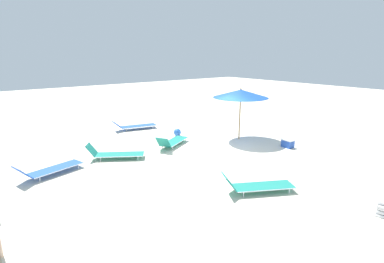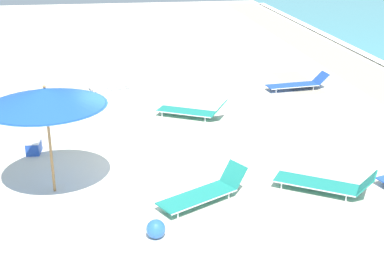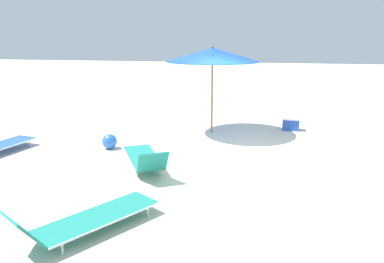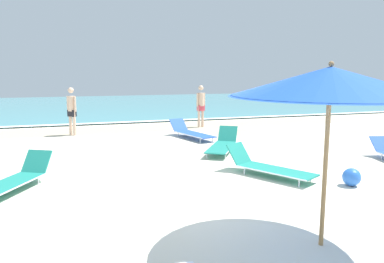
{
  "view_description": "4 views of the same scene",
  "coord_description": "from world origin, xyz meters",
  "px_view_note": "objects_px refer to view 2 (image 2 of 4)",
  "views": [
    {
      "loc": [
        -8.73,
        8.33,
        4.02
      ],
      "look_at": [
        0.24,
        1.38,
        1.06
      ],
      "focal_mm": 28.0,
      "sensor_mm": 36.0,
      "label": 1
    },
    {
      "loc": [
        12.01,
        -0.66,
        5.57
      ],
      "look_at": [
        0.01,
        1.21,
        0.87
      ],
      "focal_mm": 50.0,
      "sensor_mm": 36.0,
      "label": 2
    },
    {
      "loc": [
        -0.42,
        8.36,
        2.75
      ],
      "look_at": [
        0.99,
        0.83,
        0.75
      ],
      "focal_mm": 35.0,
      "sensor_mm": 36.0,
      "label": 3
    },
    {
      "loc": [
        -2.17,
        -6.09,
        2.34
      ],
      "look_at": [
        0.25,
        1.52,
        1.05
      ],
      "focal_mm": 35.0,
      "sensor_mm": 36.0,
      "label": 4
    }
  ],
  "objects_px": {
    "sun_lounger_under_umbrella": "(326,183)",
    "beach_ball": "(156,229)",
    "sun_lounger_near_water_left": "(298,84)",
    "sun_lounger_near_water_right": "(205,192)",
    "lounger_stack": "(116,89)",
    "sun_lounger_mid_beach_pair_a": "(193,111)",
    "beach_umbrella": "(45,97)",
    "cooler_box": "(34,146)"
  },
  "relations": [
    {
      "from": "sun_lounger_under_umbrella",
      "to": "beach_ball",
      "type": "relative_size",
      "value": 5.76
    },
    {
      "from": "sun_lounger_near_water_left",
      "to": "sun_lounger_near_water_right",
      "type": "bearing_deg",
      "value": -38.16
    },
    {
      "from": "lounger_stack",
      "to": "sun_lounger_near_water_right",
      "type": "height_order",
      "value": "sun_lounger_near_water_right"
    },
    {
      "from": "sun_lounger_mid_beach_pair_a",
      "to": "sun_lounger_near_water_left",
      "type": "bearing_deg",
      "value": 148.44
    },
    {
      "from": "beach_umbrella",
      "to": "beach_ball",
      "type": "height_order",
      "value": "beach_umbrella"
    },
    {
      "from": "lounger_stack",
      "to": "sun_lounger_near_water_left",
      "type": "xyz_separation_m",
      "value": [
        0.42,
        6.53,
        0.01
      ]
    },
    {
      "from": "beach_umbrella",
      "to": "sun_lounger_near_water_left",
      "type": "height_order",
      "value": "beach_umbrella"
    },
    {
      "from": "beach_umbrella",
      "to": "sun_lounger_under_umbrella",
      "type": "height_order",
      "value": "beach_umbrella"
    },
    {
      "from": "sun_lounger_under_umbrella",
      "to": "sun_lounger_mid_beach_pair_a",
      "type": "bearing_deg",
      "value": -125.12
    },
    {
      "from": "lounger_stack",
      "to": "sun_lounger_near_water_left",
      "type": "distance_m",
      "value": 6.55
    },
    {
      "from": "sun_lounger_near_water_left",
      "to": "beach_ball",
      "type": "distance_m",
      "value": 10.85
    },
    {
      "from": "sun_lounger_near_water_right",
      "to": "beach_ball",
      "type": "relative_size",
      "value": 5.69
    },
    {
      "from": "beach_umbrella",
      "to": "sun_lounger_near_water_right",
      "type": "distance_m",
      "value": 3.93
    },
    {
      "from": "beach_umbrella",
      "to": "sun_lounger_near_water_left",
      "type": "bearing_deg",
      "value": 130.07
    },
    {
      "from": "lounger_stack",
      "to": "sun_lounger_mid_beach_pair_a",
      "type": "bearing_deg",
      "value": 24.51
    },
    {
      "from": "lounger_stack",
      "to": "sun_lounger_under_umbrella",
      "type": "height_order",
      "value": "sun_lounger_under_umbrella"
    },
    {
      "from": "beach_umbrella",
      "to": "lounger_stack",
      "type": "relative_size",
      "value": 1.3
    },
    {
      "from": "lounger_stack",
      "to": "sun_lounger_near_water_right",
      "type": "distance_m",
      "value": 8.37
    },
    {
      "from": "sun_lounger_under_umbrella",
      "to": "beach_ball",
      "type": "bearing_deg",
      "value": -39.01
    },
    {
      "from": "sun_lounger_near_water_left",
      "to": "sun_lounger_mid_beach_pair_a",
      "type": "xyz_separation_m",
      "value": [
        2.42,
        -4.23,
        0.01
      ]
    },
    {
      "from": "sun_lounger_near_water_left",
      "to": "sun_lounger_under_umbrella",
      "type": "bearing_deg",
      "value": -21.35
    },
    {
      "from": "lounger_stack",
      "to": "sun_lounger_near_water_left",
      "type": "relative_size",
      "value": 0.86
    },
    {
      "from": "beach_umbrella",
      "to": "sun_lounger_near_water_left",
      "type": "xyz_separation_m",
      "value": [
        -6.78,
        8.06,
        -1.99
      ]
    },
    {
      "from": "beach_umbrella",
      "to": "sun_lounger_near_water_left",
      "type": "relative_size",
      "value": 1.12
    },
    {
      "from": "beach_umbrella",
      "to": "sun_lounger_mid_beach_pair_a",
      "type": "relative_size",
      "value": 1.19
    },
    {
      "from": "sun_lounger_under_umbrella",
      "to": "beach_umbrella",
      "type": "bearing_deg",
      "value": -66.45
    },
    {
      "from": "sun_lounger_under_umbrella",
      "to": "cooler_box",
      "type": "relative_size",
      "value": 4.11
    },
    {
      "from": "sun_lounger_under_umbrella",
      "to": "sun_lounger_near_water_left",
      "type": "distance_m",
      "value": 8.05
    },
    {
      "from": "beach_umbrella",
      "to": "lounger_stack",
      "type": "xyz_separation_m",
      "value": [
        -7.2,
        1.53,
        -1.99
      ]
    },
    {
      "from": "cooler_box",
      "to": "sun_lounger_mid_beach_pair_a",
      "type": "bearing_deg",
      "value": -61.39
    },
    {
      "from": "sun_lounger_mid_beach_pair_a",
      "to": "beach_ball",
      "type": "bearing_deg",
      "value": 13.81
    },
    {
      "from": "sun_lounger_under_umbrella",
      "to": "sun_lounger_near_water_right",
      "type": "distance_m",
      "value": 2.73
    },
    {
      "from": "lounger_stack",
      "to": "sun_lounger_near_water_left",
      "type": "height_order",
      "value": "sun_lounger_near_water_left"
    },
    {
      "from": "lounger_stack",
      "to": "beach_ball",
      "type": "bearing_deg",
      "value": -11.18
    },
    {
      "from": "sun_lounger_near_water_right",
      "to": "cooler_box",
      "type": "xyz_separation_m",
      "value": [
        -3.25,
        -3.95,
        -0.03
      ]
    },
    {
      "from": "sun_lounger_under_umbrella",
      "to": "sun_lounger_near_water_right",
      "type": "xyz_separation_m",
      "value": [
        -0.01,
        -2.73,
        0.0
      ]
    },
    {
      "from": "cooler_box",
      "to": "beach_ball",
      "type": "bearing_deg",
      "value": -144.62
    },
    {
      "from": "beach_ball",
      "to": "cooler_box",
      "type": "distance_m",
      "value": 5.32
    },
    {
      "from": "lounger_stack",
      "to": "beach_ball",
      "type": "relative_size",
      "value": 5.37
    },
    {
      "from": "lounger_stack",
      "to": "sun_lounger_mid_beach_pair_a",
      "type": "distance_m",
      "value": 3.66
    },
    {
      "from": "sun_lounger_mid_beach_pair_a",
      "to": "beach_ball",
      "type": "distance_m",
      "value": 6.85
    },
    {
      "from": "lounger_stack",
      "to": "sun_lounger_under_umbrella",
      "type": "xyz_separation_m",
      "value": [
        8.2,
        4.45,
        0.01
      ]
    }
  ]
}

